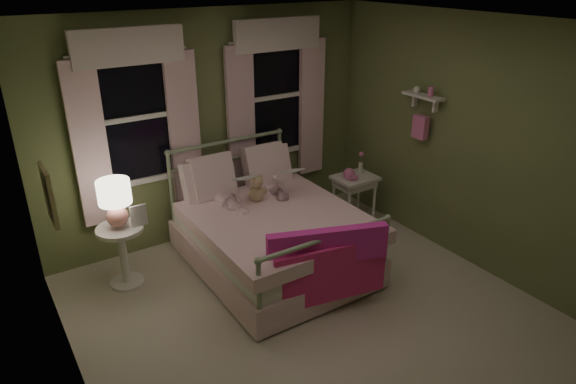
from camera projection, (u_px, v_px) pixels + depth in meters
room_shell at (319, 190)px, 4.24m from camera, size 4.20×4.20×4.20m
bed at (270, 234)px, 5.45m from camera, size 1.58×2.04×1.18m
pink_throw at (329, 258)px, 4.57m from camera, size 1.09×0.47×0.71m
child_left at (226, 174)px, 5.39m from camera, size 0.30×0.20×0.83m
child_right at (272, 170)px, 5.70m from camera, size 0.37×0.31×0.68m
book_left at (237, 184)px, 5.21m from camera, size 0.21×0.13×0.26m
book_right at (284, 176)px, 5.51m from camera, size 0.20×0.12×0.26m
teddy_bear at (257, 190)px, 5.49m from camera, size 0.23×0.18×0.30m
nightstand_left at (122, 248)px, 5.11m from camera, size 0.46×0.46×0.65m
table_lamp at (115, 199)px, 4.89m from camera, size 0.32×0.32×0.48m
book_nightstand at (132, 227)px, 5.00m from camera, size 0.17×0.23×0.02m
nightstand_right at (355, 184)px, 6.25m from camera, size 0.50×0.40×0.64m
pink_toy at (349, 174)px, 6.14m from camera, size 0.14×0.19×0.14m
bud_vase at (361, 163)px, 6.25m from camera, size 0.06×0.06×0.28m
window_left at (136, 112)px, 5.24m from camera, size 1.34×0.13×1.96m
window_right at (277, 91)px, 6.08m from camera, size 1.34×0.13×1.96m
wall_shelf at (422, 112)px, 5.63m from camera, size 0.15×0.50×0.60m
framed_picture at (49, 196)px, 3.65m from camera, size 0.03×0.32×0.42m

